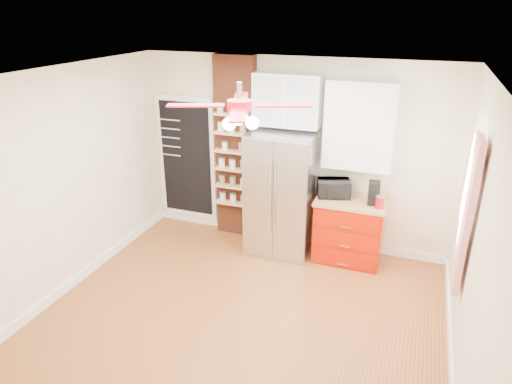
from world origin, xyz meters
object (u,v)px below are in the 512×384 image
(fridge, at_px, (281,193))
(canister_left, at_px, (379,203))
(toaster_oven, at_px, (334,188))
(coffee_maker, at_px, (374,193))
(red_cabinet, at_px, (349,230))
(pantry_jar_oats, at_px, (225,146))
(ceiling_fan, at_px, (240,106))

(fridge, bearing_deg, canister_left, -4.36)
(fridge, height_order, toaster_oven, fridge)
(fridge, relative_size, coffee_maker, 5.78)
(fridge, bearing_deg, red_cabinet, 2.95)
(red_cabinet, relative_size, pantry_jar_oats, 7.92)
(toaster_oven, distance_m, coffee_maker, 0.54)
(toaster_oven, bearing_deg, fridge, 168.26)
(ceiling_fan, distance_m, pantry_jar_oats, 2.25)
(ceiling_fan, xyz_separation_m, pantry_jar_oats, (-0.96, 1.78, -0.99))
(fridge, xyz_separation_m, coffee_maker, (1.25, 0.02, 0.18))
(pantry_jar_oats, bearing_deg, toaster_oven, -2.32)
(canister_left, bearing_deg, ceiling_fan, -130.18)
(fridge, bearing_deg, coffee_maker, 1.08)
(ceiling_fan, relative_size, coffee_maker, 4.63)
(ceiling_fan, distance_m, coffee_maker, 2.46)
(toaster_oven, bearing_deg, pantry_jar_oats, 159.29)
(toaster_oven, xyz_separation_m, canister_left, (0.63, -0.19, -0.04))
(fridge, distance_m, canister_left, 1.35)
(toaster_oven, bearing_deg, ceiling_fan, -129.49)
(ceiling_fan, xyz_separation_m, canister_left, (1.29, 1.53, -1.45))
(red_cabinet, bearing_deg, canister_left, -22.37)
(ceiling_fan, height_order, canister_left, ceiling_fan)
(red_cabinet, distance_m, canister_left, 0.66)
(red_cabinet, distance_m, pantry_jar_oats, 2.13)
(red_cabinet, height_order, canister_left, canister_left)
(fridge, relative_size, pantry_jar_oats, 14.74)
(toaster_oven, bearing_deg, coffee_maker, -24.70)
(fridge, xyz_separation_m, ceiling_fan, (0.05, -1.63, 1.55))
(pantry_jar_oats, bearing_deg, coffee_maker, -3.32)
(fridge, height_order, pantry_jar_oats, fridge)
(toaster_oven, relative_size, pantry_jar_oats, 3.61)
(red_cabinet, height_order, pantry_jar_oats, pantry_jar_oats)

